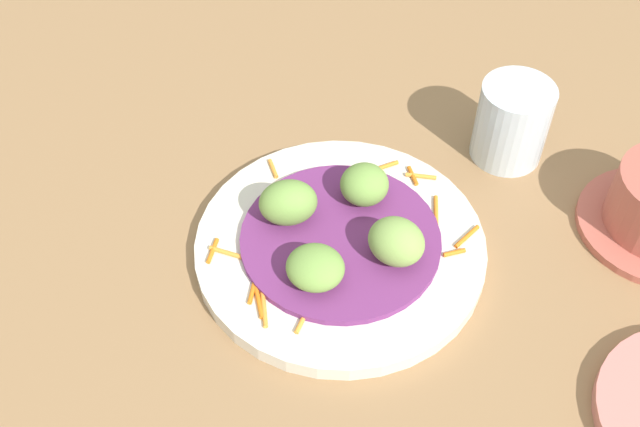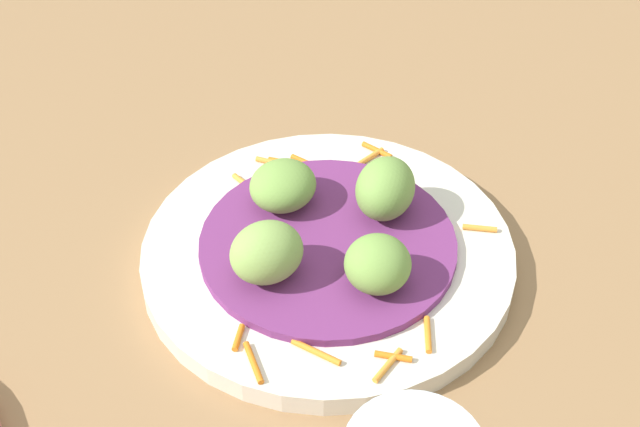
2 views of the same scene
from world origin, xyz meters
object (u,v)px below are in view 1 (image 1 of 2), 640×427
(main_plate, at_px, (340,247))
(guac_scoop_left, at_px, (288,203))
(guac_scoop_center, at_px, (315,268))
(guac_scoop_right, at_px, (396,242))
(guac_scoop_back, at_px, (364,184))
(water_glass, at_px, (512,122))

(main_plate, xyz_separation_m, guac_scoop_left, (-0.02, -0.05, 0.03))
(guac_scoop_center, height_order, guac_scoop_right, guac_scoop_right)
(guac_scoop_back, height_order, water_glass, water_glass)
(guac_scoop_center, bearing_deg, water_glass, 130.24)
(guac_scoop_left, distance_m, guac_scoop_back, 0.07)
(main_plate, distance_m, guac_scoop_left, 0.06)
(main_plate, distance_m, guac_scoop_right, 0.06)
(guac_scoop_left, distance_m, guac_scoop_right, 0.10)
(guac_scoop_center, height_order, guac_scoop_back, guac_scoop_back)
(guac_scoop_left, relative_size, guac_scoop_back, 1.17)
(guac_scoop_right, bearing_deg, main_plate, -117.69)
(main_plate, height_order, water_glass, water_glass)
(main_plate, bearing_deg, guac_scoop_back, 152.31)
(guac_scoop_right, bearing_deg, guac_scoop_back, -162.69)
(guac_scoop_left, height_order, guac_scoop_center, guac_scoop_left)
(guac_scoop_left, xyz_separation_m, water_glass, (-0.10, 0.22, -0.00))
(main_plate, height_order, guac_scoop_center, guac_scoop_center)
(guac_scoop_center, bearing_deg, guac_scoop_right, 107.31)
(guac_scoop_left, distance_m, guac_scoop_center, 0.07)
(guac_scoop_left, height_order, water_glass, water_glass)
(guac_scoop_left, relative_size, guac_scoop_right, 1.05)
(guac_scoop_center, distance_m, water_glass, 0.26)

